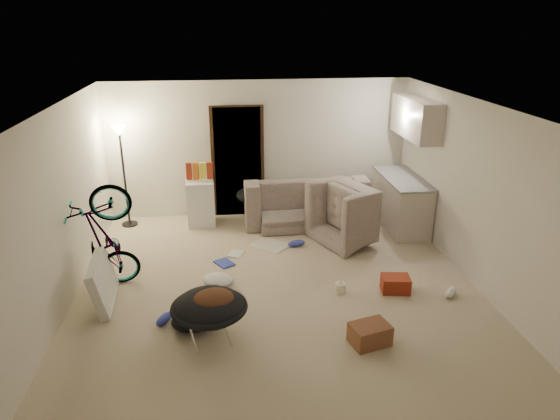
{
  "coord_description": "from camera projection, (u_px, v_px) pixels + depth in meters",
  "views": [
    {
      "loc": [
        -0.7,
        -5.97,
        3.52
      ],
      "look_at": [
        0.1,
        0.6,
        0.96
      ],
      "focal_mm": 32.0,
      "sensor_mm": 36.0,
      "label": 1
    }
  ],
  "objects": [
    {
      "name": "floor",
      "position": [
        278.0,
        291.0,
        6.88
      ],
      "size": [
        5.5,
        6.0,
        0.02
      ],
      "primitive_type": "cube",
      "color": "#C0AF94",
      "rests_on": "ground"
    },
    {
      "name": "ceiling",
      "position": [
        278.0,
        107.0,
        5.97
      ],
      "size": [
        5.5,
        6.0,
        0.02
      ],
      "primitive_type": "cube",
      "color": "white",
      "rests_on": "wall_back"
    },
    {
      "name": "wall_back",
      "position": [
        259.0,
        149.0,
        9.21
      ],
      "size": [
        5.5,
        0.02,
        2.5
      ],
      "primitive_type": "cube",
      "color": "silver",
      "rests_on": "floor"
    },
    {
      "name": "wall_front",
      "position": [
        327.0,
        350.0,
        3.63
      ],
      "size": [
        5.5,
        0.02,
        2.5
      ],
      "primitive_type": "cube",
      "color": "silver",
      "rests_on": "floor"
    },
    {
      "name": "wall_left",
      "position": [
        55.0,
        215.0,
        6.11
      ],
      "size": [
        0.02,
        6.0,
        2.5
      ],
      "primitive_type": "cube",
      "color": "silver",
      "rests_on": "floor"
    },
    {
      "name": "wall_right",
      "position": [
        481.0,
        197.0,
        6.73
      ],
      "size": [
        0.02,
        6.0,
        2.5
      ],
      "primitive_type": "cube",
      "color": "silver",
      "rests_on": "floor"
    },
    {
      "name": "doorway",
      "position": [
        238.0,
        162.0,
        9.21
      ],
      "size": [
        0.85,
        0.1,
        2.04
      ],
      "primitive_type": "cube",
      "color": "black",
      "rests_on": "floor"
    },
    {
      "name": "door_trim",
      "position": [
        238.0,
        163.0,
        9.18
      ],
      "size": [
        0.97,
        0.04,
        2.1
      ],
      "primitive_type": "cube",
      "color": "black",
      "rests_on": "floor"
    },
    {
      "name": "floor_lamp",
      "position": [
        122.0,
        155.0,
        8.58
      ],
      "size": [
        0.28,
        0.28,
        1.81
      ],
      "color": "black",
      "rests_on": "floor"
    },
    {
      "name": "kitchen_counter",
      "position": [
        401.0,
        203.0,
        8.84
      ],
      "size": [
        0.6,
        1.5,
        0.88
      ],
      "primitive_type": "cube",
      "color": "beige",
      "rests_on": "floor"
    },
    {
      "name": "counter_top",
      "position": [
        403.0,
        178.0,
        8.67
      ],
      "size": [
        0.64,
        1.54,
        0.04
      ],
      "primitive_type": "cube",
      "color": "gray",
      "rests_on": "kitchen_counter"
    },
    {
      "name": "kitchen_uppers",
      "position": [
        416.0,
        118.0,
        8.31
      ],
      "size": [
        0.38,
        1.4,
        0.65
      ],
      "primitive_type": "cube",
      "color": "beige",
      "rests_on": "wall_right"
    },
    {
      "name": "sofa",
      "position": [
        304.0,
        205.0,
        9.11
      ],
      "size": [
        2.21,
        0.9,
        0.64
      ],
      "primitive_type": "imported",
      "rotation": [
        0.0,
        0.0,
        3.16
      ],
      "color": "#3A423A",
      "rests_on": "floor"
    },
    {
      "name": "armchair",
      "position": [
        359.0,
        218.0,
        8.4
      ],
      "size": [
        1.36,
        1.43,
        0.73
      ],
      "primitive_type": "imported",
      "rotation": [
        0.0,
        0.0,
        2.0
      ],
      "color": "#3A423A",
      "rests_on": "floor"
    },
    {
      "name": "bicycle",
      "position": [
        108.0,
        261.0,
        6.81
      ],
      "size": [
        1.62,
        0.81,
        0.91
      ],
      "primitive_type": "imported",
      "rotation": [
        0.0,
        -0.17,
        1.66
      ],
      "color": "black",
      "rests_on": "floor"
    },
    {
      "name": "book_asset",
      "position": [
        189.0,
        330.0,
        5.99
      ],
      "size": [
        0.28,
        0.26,
        0.02
      ],
      "primitive_type": "imported",
      "rotation": [
        0.0,
        0.0,
        0.94
      ],
      "color": "maroon",
      "rests_on": "floor"
    },
    {
      "name": "mini_fridge",
      "position": [
        201.0,
        203.0,
        8.96
      ],
      "size": [
        0.51,
        0.51,
        0.82
      ],
      "primitive_type": "cube",
      "rotation": [
        0.0,
        0.0,
        0.06
      ],
      "color": "white",
      "rests_on": "floor"
    },
    {
      "name": "snack_box_0",
      "position": [
        189.0,
        171.0,
        8.73
      ],
      "size": [
        0.11,
        0.09,
        0.3
      ],
      "primitive_type": "cube",
      "rotation": [
        0.0,
        0.0,
        0.19
      ],
      "color": "maroon",
      "rests_on": "mini_fridge"
    },
    {
      "name": "snack_box_1",
      "position": [
        196.0,
        171.0,
        8.74
      ],
      "size": [
        0.11,
        0.08,
        0.3
      ],
      "primitive_type": "cube",
      "rotation": [
        0.0,
        0.0,
        -0.13
      ],
      "color": "#C66018",
      "rests_on": "mini_fridge"
    },
    {
      "name": "snack_box_2",
      "position": [
        203.0,
        171.0,
        8.76
      ],
      "size": [
        0.11,
        0.08,
        0.3
      ],
      "primitive_type": "cube",
      "rotation": [
        0.0,
        0.0,
        0.16
      ],
      "color": "yellow",
      "rests_on": "mini_fridge"
    },
    {
      "name": "snack_box_3",
      "position": [
        210.0,
        171.0,
        8.77
      ],
      "size": [
        0.1,
        0.07,
        0.3
      ],
      "primitive_type": "cube",
      "rotation": [
        0.0,
        0.0,
        -0.02
      ],
      "color": "maroon",
      "rests_on": "mini_fridge"
    },
    {
      "name": "saucer_chair",
      "position": [
        210.0,
        313.0,
        5.68
      ],
      "size": [
        0.88,
        0.88,
        0.62
      ],
      "color": "silver",
      "rests_on": "floor"
    },
    {
      "name": "hoodie",
      "position": [
        213.0,
        300.0,
        5.59
      ],
      "size": [
        0.56,
        0.51,
        0.22
      ],
      "primitive_type": "ellipsoid",
      "rotation": [
        0.0,
        0.0,
        0.25
      ],
      "color": "#4B2A19",
      "rests_on": "saucer_chair"
    },
    {
      "name": "sofa_drape",
      "position": [
        252.0,
        195.0,
        8.92
      ],
      "size": [
        0.64,
        0.57,
        0.28
      ],
      "primitive_type": "ellipsoid",
      "rotation": [
        0.0,
        0.0,
        -0.21
      ],
      "color": "black",
      "rests_on": "sofa"
    },
    {
      "name": "tv_box",
      "position": [
        103.0,
        282.0,
        6.47
      ],
      "size": [
        0.3,
        0.97,
        0.64
      ],
      "primitive_type": "cube",
      "rotation": [
        0.0,
        -0.21,
        0.06
      ],
      "color": "silver",
      "rests_on": "floor"
    },
    {
      "name": "drink_case_a",
      "position": [
        370.0,
        334.0,
        5.72
      ],
      "size": [
        0.5,
        0.41,
        0.25
      ],
      "primitive_type": "cube",
      "rotation": [
        0.0,
        0.0,
        0.26
      ],
      "color": "brown",
      "rests_on": "floor"
    },
    {
      "name": "drink_case_b",
      "position": [
        395.0,
        284.0,
        6.83
      ],
      "size": [
        0.41,
        0.33,
        0.22
      ],
      "primitive_type": "cube",
      "rotation": [
        0.0,
        0.0,
        -0.15
      ],
      "color": "maroon",
      "rests_on": "floor"
    },
    {
      "name": "juicer",
      "position": [
        340.0,
        287.0,
        6.79
      ],
      "size": [
        0.15,
        0.15,
        0.21
      ],
      "color": "white",
      "rests_on": "floor"
    },
    {
      "name": "newspaper",
      "position": [
        270.0,
        245.0,
        8.24
      ],
      "size": [
        0.72,
        0.71,
        0.01
      ],
      "primitive_type": "cube",
      "rotation": [
        0.0,
        0.0,
        0.87
      ],
      "color": "beige",
      "rests_on": "floor"
    },
    {
      "name": "book_blue",
      "position": [
        224.0,
        263.0,
        7.61
      ],
      "size": [
        0.34,
        0.36,
        0.03
      ],
      "primitive_type": "cube",
      "rotation": [
        0.0,
        0.0,
        0.55
      ],
      "color": "#2E3DA9",
      "rests_on": "floor"
    },
    {
      "name": "book_white",
      "position": [
        236.0,
        254.0,
        7.91
      ],
      "size": [
        0.29,
        0.32,
        0.02
      ],
      "primitive_type": "cube",
      "rotation": [
        0.0,
        0.0,
        -0.43
      ],
      "color": "silver",
      "rests_on": "floor"
    },
    {
      "name": "shoe_0",
      "position": [
        296.0,
        243.0,
        8.18
      ],
      "size": [
        0.32,
        0.2,
        0.11
      ],
      "primitive_type": "ellipsoid",
      "rotation": [
        0.0,
        0.0,
        0.29
      ],
      "color": "#2E3DA9",
      "rests_on": "floor"
    },
    {
      "name": "shoe_2",
      "position": [
        164.0,
        319.0,
        6.13
      ],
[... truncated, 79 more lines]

